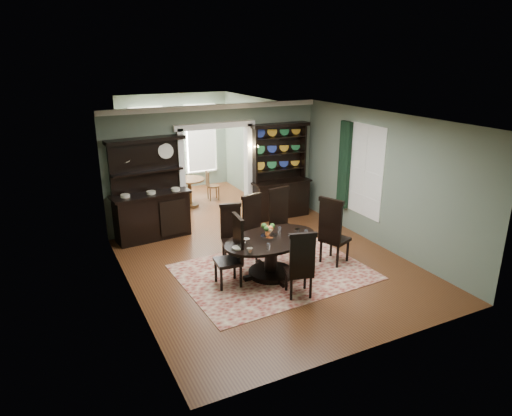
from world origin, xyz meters
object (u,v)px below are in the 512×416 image
(welsh_dresser, at_px, (280,183))
(sideboard, at_px, (151,204))
(dining_table, at_px, (271,250))
(parlor_table, at_px, (190,188))

(welsh_dresser, bearing_deg, sideboard, -179.06)
(sideboard, relative_size, welsh_dresser, 0.96)
(dining_table, xyz_separation_m, welsh_dresser, (1.87, 3.00, 0.35))
(parlor_table, bearing_deg, sideboard, -129.94)
(welsh_dresser, distance_m, parlor_table, 2.67)
(sideboard, distance_m, welsh_dresser, 3.44)
(welsh_dresser, relative_size, parlor_table, 2.85)
(dining_table, relative_size, parlor_table, 2.52)
(sideboard, bearing_deg, welsh_dresser, -5.09)
(welsh_dresser, bearing_deg, parlor_table, 136.69)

